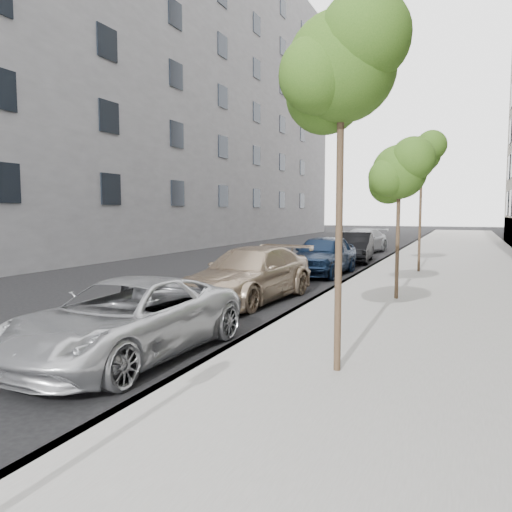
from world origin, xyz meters
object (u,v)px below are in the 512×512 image
Objects in this scene: sedan_blue at (323,255)px; tree_mid at (400,172)px; suv at (250,274)px; sedan_black at (355,247)px; minivan at (127,319)px; tree_far at (423,154)px; tree_near at (343,67)px; sedan_rear at (361,241)px.

tree_mid is at bearing -53.57° from sedan_blue.
sedan_black is at bearing 93.19° from suv.
sedan_blue is (0.10, 11.87, 0.12)m from minivan.
sedan_blue reaches higher than minivan.
tree_mid is 6.59m from tree_far.
tree_far reaches higher than sedan_black.
sedan_blue is at bearing 91.60° from minivan.
tree_near is 1.06× the size of sedan_rear.
minivan is (-3.54, -0.28, -3.78)m from tree_near.
sedan_black is at bearing 91.23° from sedan_blue.
tree_near reaches higher than minivan.
suv is (-3.78, -7.58, -3.85)m from tree_far.
sedan_black is at bearing -73.46° from sedan_rear.
sedan_blue is (-3.44, -1.41, -3.81)m from tree_far.
tree_near is 13.00m from tree_far.
sedan_black is (0.45, 11.50, -0.01)m from suv.
minivan is 17.19m from sedan_black.
sedan_black is at bearing 101.14° from tree_near.
tree_near reaches higher than sedan_black.
suv reaches higher than sedan_black.
sedan_blue is (-3.44, 5.09, -2.70)m from tree_mid.
minivan is (-3.54, -6.78, -2.81)m from tree_mid.
minivan is 0.96× the size of sedan_rear.
tree_far reaches higher than tree_near.
sedan_blue is 10.59m from sedan_rear.
tree_far is 1.17× the size of sedan_blue.
minivan is at bearing -88.08° from sedan_blue.
suv is at bearing -116.54° from tree_far.
sedan_blue is (-3.44, 11.59, -3.66)m from tree_near.
suv is 6.18m from sedan_blue.
suv is 1.15× the size of sedan_black.
minivan is at bearing -82.05° from suv.
tree_mid reaches higher than sedan_black.
tree_far reaches higher than sedan_rear.
sedan_black is 5.30m from sedan_rear.
sedan_blue is 0.92× the size of sedan_rear.
sedan_blue is at bearing 92.24° from suv.
tree_near is at bearing -71.08° from sedan_blue.
minivan is 1.04× the size of sedan_blue.
sedan_rear is at bearing 100.30° from tree_near.
tree_far is at bearing -54.99° from sedan_black.
tree_far reaches higher than sedan_blue.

